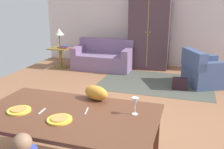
{
  "coord_description": "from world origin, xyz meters",
  "views": [
    {
      "loc": [
        1.0,
        -3.66,
        1.91
      ],
      "look_at": [
        -0.07,
        -0.27,
        0.85
      ],
      "focal_mm": 40.68,
      "sensor_mm": 36.0,
      "label": 1
    }
  ],
  "objects_px": {
    "armoire": "(149,31)",
    "table_lamp": "(59,32)",
    "armchair": "(204,72)",
    "plate_near_child": "(60,120)",
    "plate_near_man": "(19,110)",
    "cat": "(96,93)",
    "couch": "(104,58)",
    "wine_glass": "(135,102)",
    "book_lower": "(64,48)",
    "side_table": "(60,55)",
    "handbag": "(180,84)",
    "book_upper": "(65,46)",
    "dining_table": "(68,118)"
  },
  "relations": [
    {
      "from": "dining_table",
      "to": "book_lower",
      "type": "bearing_deg",
      "value": 118.38
    },
    {
      "from": "dining_table",
      "to": "plate_near_child",
      "type": "xyz_separation_m",
      "value": [
        0.0,
        -0.18,
        0.07
      ]
    },
    {
      "from": "plate_near_man",
      "to": "handbag",
      "type": "distance_m",
      "value": 3.77
    },
    {
      "from": "armchair",
      "to": "handbag",
      "type": "distance_m",
      "value": 0.72
    },
    {
      "from": "couch",
      "to": "armoire",
      "type": "relative_size",
      "value": 0.77
    },
    {
      "from": "plate_near_child",
      "to": "table_lamp",
      "type": "height_order",
      "value": "table_lamp"
    },
    {
      "from": "table_lamp",
      "to": "book_upper",
      "type": "bearing_deg",
      "value": 4.66
    },
    {
      "from": "book_upper",
      "to": "handbag",
      "type": "relative_size",
      "value": 0.69
    },
    {
      "from": "armchair",
      "to": "plate_near_child",
      "type": "bearing_deg",
      "value": -111.08
    },
    {
      "from": "side_table",
      "to": "handbag",
      "type": "relative_size",
      "value": 1.81
    },
    {
      "from": "table_lamp",
      "to": "armoire",
      "type": "bearing_deg",
      "value": 17.29
    },
    {
      "from": "plate_near_child",
      "to": "armchair",
      "type": "relative_size",
      "value": 0.22
    },
    {
      "from": "couch",
      "to": "armchair",
      "type": "distance_m",
      "value": 2.76
    },
    {
      "from": "armchair",
      "to": "plate_near_man",
      "type": "bearing_deg",
      "value": -117.71
    },
    {
      "from": "wine_glass",
      "to": "book_lower",
      "type": "relative_size",
      "value": 0.85
    },
    {
      "from": "dining_table",
      "to": "table_lamp",
      "type": "relative_size",
      "value": 3.49
    },
    {
      "from": "dining_table",
      "to": "cat",
      "type": "relative_size",
      "value": 5.88
    },
    {
      "from": "armoire",
      "to": "book_upper",
      "type": "bearing_deg",
      "value": -161.88
    },
    {
      "from": "couch",
      "to": "armoire",
      "type": "xyz_separation_m",
      "value": [
        1.19,
        0.49,
        0.75
      ]
    },
    {
      "from": "book_upper",
      "to": "handbag",
      "type": "height_order",
      "value": "book_upper"
    },
    {
      "from": "cat",
      "to": "book_upper",
      "type": "relative_size",
      "value": 1.45
    },
    {
      "from": "wine_glass",
      "to": "armoire",
      "type": "distance_m",
      "value": 4.79
    },
    {
      "from": "wine_glass",
      "to": "book_upper",
      "type": "bearing_deg",
      "value": 125.95
    },
    {
      "from": "wine_glass",
      "to": "side_table",
      "type": "distance_m",
      "value": 5.06
    },
    {
      "from": "armoire",
      "to": "handbag",
      "type": "bearing_deg",
      "value": -59.29
    },
    {
      "from": "book_lower",
      "to": "handbag",
      "type": "xyz_separation_m",
      "value": [
        3.23,
        -0.84,
        -0.46
      ]
    },
    {
      "from": "cat",
      "to": "book_upper",
      "type": "bearing_deg",
      "value": 140.67
    },
    {
      "from": "plate_near_man",
      "to": "handbag",
      "type": "bearing_deg",
      "value": 65.72
    },
    {
      "from": "dining_table",
      "to": "armchair",
      "type": "height_order",
      "value": "armchair"
    },
    {
      "from": "armoire",
      "to": "table_lamp",
      "type": "distance_m",
      "value": 2.53
    },
    {
      "from": "plate_near_child",
      "to": "wine_glass",
      "type": "distance_m",
      "value": 0.78
    },
    {
      "from": "couch",
      "to": "book_lower",
      "type": "height_order",
      "value": "couch"
    },
    {
      "from": "armoire",
      "to": "table_lamp",
      "type": "bearing_deg",
      "value": -162.71
    },
    {
      "from": "armoire",
      "to": "book_lower",
      "type": "height_order",
      "value": "armoire"
    },
    {
      "from": "couch",
      "to": "armchair",
      "type": "xyz_separation_m",
      "value": [
        2.67,
        -0.68,
        0.01
      ]
    },
    {
      "from": "plate_near_child",
      "to": "book_lower",
      "type": "distance_m",
      "value": 4.84
    },
    {
      "from": "plate_near_man",
      "to": "cat",
      "type": "height_order",
      "value": "cat"
    },
    {
      "from": "wine_glass",
      "to": "side_table",
      "type": "xyz_separation_m",
      "value": [
        -3.06,
        3.99,
        -0.52
      ]
    },
    {
      "from": "wine_glass",
      "to": "book_lower",
      "type": "bearing_deg",
      "value": 126.4
    },
    {
      "from": "armchair",
      "to": "dining_table",
      "type": "bearing_deg",
      "value": -112.0
    },
    {
      "from": "table_lamp",
      "to": "book_lower",
      "type": "relative_size",
      "value": 2.45
    },
    {
      "from": "side_table",
      "to": "book_lower",
      "type": "distance_m",
      "value": 0.28
    },
    {
      "from": "plate_near_man",
      "to": "cat",
      "type": "xyz_separation_m",
      "value": [
        0.67,
        0.56,
        0.08
      ]
    },
    {
      "from": "side_table",
      "to": "book_lower",
      "type": "height_order",
      "value": "book_lower"
    },
    {
      "from": "armoire",
      "to": "armchair",
      "type": "bearing_deg",
      "value": -38.41
    },
    {
      "from": "wine_glass",
      "to": "armchair",
      "type": "bearing_deg",
      "value": 76.81
    },
    {
      "from": "plate_near_child",
      "to": "armchair",
      "type": "height_order",
      "value": "armchair"
    },
    {
      "from": "armoire",
      "to": "plate_near_child",
      "type": "bearing_deg",
      "value": -90.35
    },
    {
      "from": "dining_table",
      "to": "plate_near_child",
      "type": "relative_size",
      "value": 7.53
    },
    {
      "from": "table_lamp",
      "to": "wine_glass",
      "type": "bearing_deg",
      "value": -52.51
    }
  ]
}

